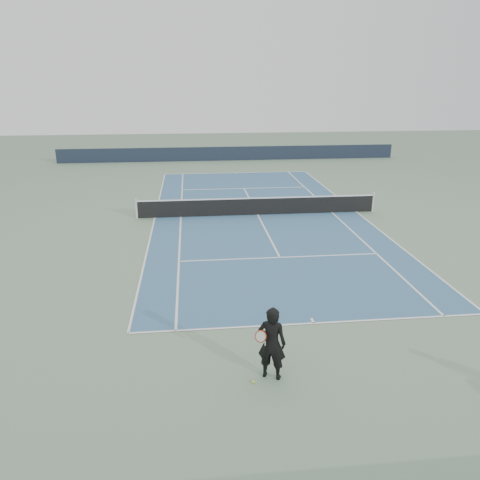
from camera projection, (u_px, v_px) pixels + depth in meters
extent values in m
plane|color=slate|center=(258.00, 215.00, 25.19)|extent=(80.00, 80.00, 0.00)
cube|color=#376183|center=(258.00, 215.00, 25.18)|extent=(10.97, 23.77, 0.01)
cylinder|color=silver|center=(136.00, 209.00, 24.37)|extent=(0.10, 0.10, 1.07)
cylinder|color=silver|center=(373.00, 202.00, 25.66)|extent=(0.10, 0.10, 1.07)
cube|color=black|center=(258.00, 207.00, 25.04)|extent=(12.80, 0.03, 0.90)
cube|color=white|center=(258.00, 198.00, 24.88)|extent=(12.80, 0.04, 0.06)
cube|color=black|center=(229.00, 154.00, 41.79)|extent=(30.00, 0.25, 1.20)
imported|color=black|center=(272.00, 343.00, 11.22)|extent=(0.86, 0.75, 1.90)
torus|color=maroon|center=(261.00, 336.00, 11.07)|extent=(0.34, 0.18, 0.36)
cylinder|color=white|center=(261.00, 336.00, 11.07)|extent=(0.29, 0.14, 0.32)
cylinder|color=white|center=(265.00, 345.00, 11.19)|extent=(0.08, 0.13, 0.27)
sphere|color=yellow|center=(253.00, 382.00, 11.26)|extent=(0.07, 0.07, 0.07)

